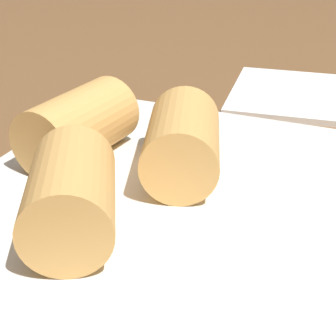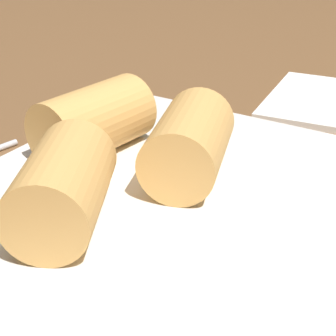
{
  "view_description": "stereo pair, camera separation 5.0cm",
  "coord_description": "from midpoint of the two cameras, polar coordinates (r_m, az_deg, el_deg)",
  "views": [
    {
      "loc": [
        29.38,
        12.24,
        21.5
      ],
      "look_at": [
        0.6,
        0.22,
        5.48
      ],
      "focal_mm": 60.0,
      "sensor_mm": 36.0,
      "label": 1
    },
    {
      "loc": [
        27.09,
        16.68,
        21.5
      ],
      "look_at": [
        0.6,
        0.22,
        5.48
      ],
      "focal_mm": 60.0,
      "sensor_mm": 36.0,
      "label": 2
    }
  ],
  "objects": [
    {
      "name": "table_surface",
      "position": [
        0.38,
        -3.76,
        -5.75
      ],
      "size": [
        180.0,
        140.0,
        2.0
      ],
      "color": "brown",
      "rests_on": "ground"
    },
    {
      "name": "serving_plate",
      "position": [
        0.36,
        -3.95,
        -3.97
      ],
      "size": [
        30.46,
        26.43,
        1.5
      ],
      "color": "white",
      "rests_on": "table_surface"
    },
    {
      "name": "roll_front_left",
      "position": [
        0.41,
        -12.21,
        4.33
      ],
      "size": [
        9.59,
        5.98,
        4.95
      ],
      "color": "#DBA356",
      "rests_on": "serving_plate"
    },
    {
      "name": "roll_front_right",
      "position": [
        0.32,
        -14.26,
        -2.48
      ],
      "size": [
        9.8,
        8.32,
        4.95
      ],
      "color": "#DBA356",
      "rests_on": "serving_plate"
    },
    {
      "name": "roll_back_left",
      "position": [
        0.38,
        -1.69,
        2.72
      ],
      "size": [
        9.72,
        7.38,
        4.95
      ],
      "color": "#DBA356",
      "rests_on": "serving_plate"
    },
    {
      "name": "spoon",
      "position": [
        0.49,
        -17.94,
        2.93
      ],
      "size": [
        18.85,
        4.99,
        1.22
      ],
      "color": "silver",
      "rests_on": "table_surface"
    },
    {
      "name": "napkin",
      "position": [
        0.58,
        10.02,
        7.33
      ],
      "size": [
        15.23,
        13.42,
        0.6
      ],
      "color": "white",
      "rests_on": "table_surface"
    }
  ]
}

